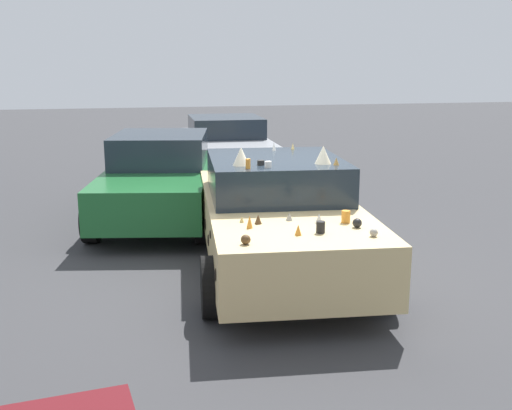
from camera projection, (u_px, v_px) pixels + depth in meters
ground_plane at (278, 271)px, 7.98m from camera, size 60.00×60.00×0.00m
art_car_decorated at (278, 215)px, 7.87m from camera, size 4.55×2.40×1.67m
parked_sedan_near_right at (159, 178)px, 10.42m from camera, size 4.30×2.50×1.45m
parked_sedan_far_right at (226, 146)px, 14.53m from camera, size 4.37×2.14×1.40m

